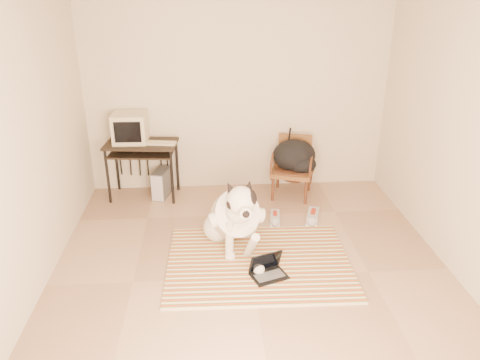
{
  "coord_description": "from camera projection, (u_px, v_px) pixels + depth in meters",
  "views": [
    {
      "loc": [
        -0.4,
        -3.84,
        2.72
      ],
      "look_at": [
        -0.08,
        0.58,
        0.8
      ],
      "focal_mm": 35.0,
      "sensor_mm": 36.0,
      "label": 1
    }
  ],
  "objects": [
    {
      "name": "backpack",
      "position": [
        296.0,
        157.0,
        6.14
      ],
      "size": [
        0.57,
        0.5,
        0.42
      ],
      "color": "black",
      "rests_on": "rattan_chair"
    },
    {
      "name": "sneaker_left",
      "position": [
        275.0,
        218.0,
        5.66
      ],
      "size": [
        0.15,
        0.3,
        0.1
      ],
      "color": "white",
      "rests_on": "floor"
    },
    {
      "name": "computer_desk",
      "position": [
        142.0,
        151.0,
        6.06
      ],
      "size": [
        0.96,
        0.6,
        0.76
      ],
      "color": "black",
      "rests_on": "floor"
    },
    {
      "name": "floor",
      "position": [
        253.0,
        277.0,
        4.62
      ],
      "size": [
        4.5,
        4.5,
        0.0
      ],
      "primitive_type": "plane",
      "color": "#A38064",
      "rests_on": "ground"
    },
    {
      "name": "laptop",
      "position": [
        268.0,
        270.0,
        4.59
      ],
      "size": [
        0.4,
        0.34,
        0.24
      ],
      "color": "black",
      "rests_on": "rug"
    },
    {
      "name": "sneaker_right",
      "position": [
        313.0,
        217.0,
        5.67
      ],
      "size": [
        0.23,
        0.36,
        0.12
      ],
      "color": "white",
      "rests_on": "floor"
    },
    {
      "name": "rattan_chair",
      "position": [
        293.0,
        167.0,
        6.24
      ],
      "size": [
        0.65,
        0.64,
        0.79
      ],
      "color": "brown",
      "rests_on": "floor"
    },
    {
      "name": "crt_monitor",
      "position": [
        130.0,
        128.0,
        6.0
      ],
      "size": [
        0.43,
        0.42,
        0.38
      ],
      "color": "beige",
      "rests_on": "computer_desk"
    },
    {
      "name": "wall_left",
      "position": [
        19.0,
        154.0,
        3.95
      ],
      "size": [
        0.0,
        4.5,
        4.5
      ],
      "primitive_type": "plane",
      "rotation": [
        1.57,
        0.0,
        1.57
      ],
      "color": "beige",
      "rests_on": "floor"
    },
    {
      "name": "wall_right",
      "position": [
        475.0,
        143.0,
        4.21
      ],
      "size": [
        0.0,
        4.5,
        4.5
      ],
      "primitive_type": "plane",
      "rotation": [
        1.57,
        0.0,
        -1.57
      ],
      "color": "beige",
      "rests_on": "floor"
    },
    {
      "name": "wall_back",
      "position": [
        237.0,
        91.0,
        6.14
      ],
      "size": [
        4.5,
        0.0,
        4.5
      ],
      "primitive_type": "plane",
      "rotation": [
        1.57,
        0.0,
        0.0
      ],
      "color": "beige",
      "rests_on": "floor"
    },
    {
      "name": "desk_keyboard",
      "position": [
        161.0,
        143.0,
        5.98
      ],
      "size": [
        0.4,
        0.2,
        0.02
      ],
      "primitive_type": "cube",
      "rotation": [
        0.0,
        0.0,
        -0.16
      ],
      "color": "beige",
      "rests_on": "computer_desk"
    },
    {
      "name": "wall_front",
      "position": [
        306.0,
        322.0,
        2.03
      ],
      "size": [
        4.5,
        0.0,
        4.5
      ],
      "primitive_type": "plane",
      "rotation": [
        -1.57,
        0.0,
        0.0
      ],
      "color": "beige",
      "rests_on": "floor"
    },
    {
      "name": "dog",
      "position": [
        234.0,
        217.0,
        4.98
      ],
      "size": [
        0.62,
        1.25,
        0.93
      ],
      "color": "white",
      "rests_on": "rug"
    },
    {
      "name": "rug",
      "position": [
        259.0,
        262.0,
        4.84
      ],
      "size": [
        1.91,
        1.48,
        0.02
      ],
      "color": "#C04B1F",
      "rests_on": "floor"
    },
    {
      "name": "pc_tower",
      "position": [
        162.0,
        183.0,
        6.28
      ],
      "size": [
        0.26,
        0.43,
        0.37
      ],
      "color": "#4B4B4D",
      "rests_on": "floor"
    }
  ]
}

